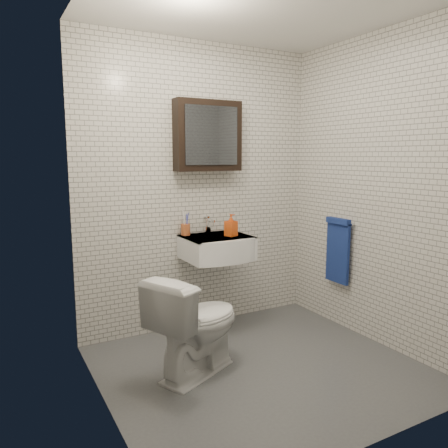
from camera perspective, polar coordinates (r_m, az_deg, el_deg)
ground at (r=3.35m, az=4.76°, el=-18.17°), size 2.20×2.00×0.01m
room_shell at (r=2.99m, az=5.12°, el=7.65°), size 2.22×2.02×2.51m
washbasin at (r=3.73m, az=-0.70°, el=-3.09°), size 0.55×0.50×0.20m
faucet at (r=3.87m, az=-2.07°, el=-0.22°), size 0.06×0.20×0.15m
mirror_cabinet at (r=3.82m, az=-2.11°, el=11.44°), size 0.60×0.15×0.60m
towel_rail at (r=4.00m, az=14.65°, el=-3.01°), size 0.09×0.30×0.58m
toothbrush_cup at (r=3.79m, az=-5.04°, el=-0.65°), size 0.10×0.10×0.22m
soap_bottle at (r=3.73m, az=0.92°, el=-0.13°), size 0.11×0.11×0.19m
toilet at (r=3.15m, az=-3.59°, el=-12.79°), size 0.83×0.68×0.73m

